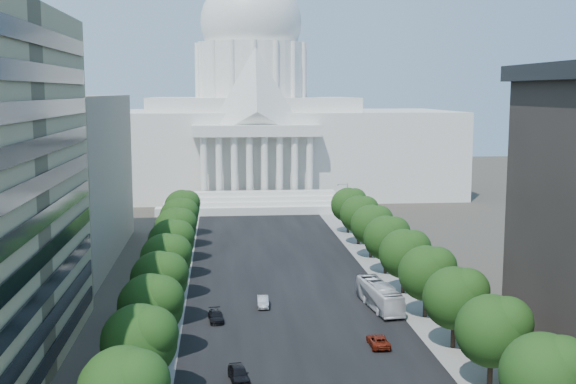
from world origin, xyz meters
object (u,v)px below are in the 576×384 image
object	(u,v)px
car_red	(378,341)
car_silver	(263,302)
car_dark_b	(216,316)
car_dark_a	(239,374)
city_bus	(380,296)

from	to	relation	value
car_red	car_silver	bearing A→B (deg)	-53.63
car_red	car_dark_b	bearing A→B (deg)	-30.59
car_dark_a	car_red	size ratio (longest dim) A/B	0.99
car_dark_a	car_red	world-z (taller)	car_dark_a
car_dark_b	city_bus	xyz separation A→B (m)	(23.26, 3.77, 1.14)
car_silver	car_dark_b	distance (m)	8.99
car_dark_b	city_bus	bearing A→B (deg)	3.50
car_red	city_bus	distance (m)	15.84
car_dark_a	car_silver	distance (m)	27.02
car_silver	city_bus	world-z (taller)	city_bus
car_red	car_dark_b	xyz separation A→B (m)	(-19.68, 11.62, -0.00)
car_silver	city_bus	size ratio (longest dim) A/B	0.34
car_dark_a	city_bus	size ratio (longest dim) A/B	0.37
city_bus	car_silver	bearing A→B (deg)	166.19
car_silver	city_bus	bearing A→B (deg)	-6.62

